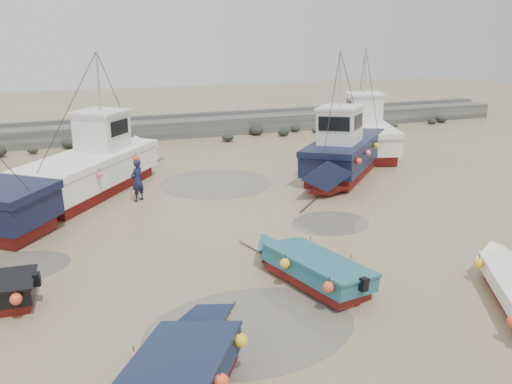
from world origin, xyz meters
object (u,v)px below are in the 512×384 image
cabin_boat_1 (99,162)px  person (139,201)px  cabin_boat_2 (343,152)px  cabin_boat_3 (365,131)px  dinghy_2 (307,263)px

cabin_boat_1 → person: 3.04m
cabin_boat_2 → cabin_boat_3: same height
dinghy_2 → cabin_boat_1: 12.72m
dinghy_2 → cabin_boat_2: 11.71m
dinghy_2 → cabin_boat_1: (-4.88, 11.73, 0.76)m
cabin_boat_2 → person: (-10.26, -0.17, -1.33)m
dinghy_2 → cabin_boat_1: cabin_boat_1 is taller
cabin_boat_2 → person: cabin_boat_2 is taller
dinghy_2 → cabin_boat_2: (6.77, 9.53, 0.78)m
cabin_boat_1 → cabin_boat_2: same height
cabin_boat_2 → cabin_boat_3: (4.14, 4.39, 0.03)m
cabin_boat_2 → person: size_ratio=4.52×
cabin_boat_2 → cabin_boat_3: bearing=-87.2°
cabin_boat_1 → cabin_boat_3: 15.94m
cabin_boat_3 → dinghy_2: bearing=-107.3°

